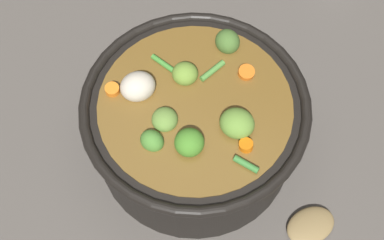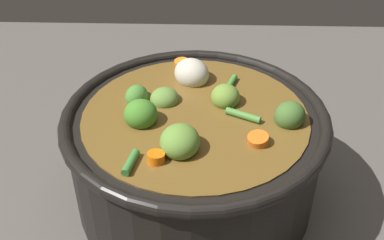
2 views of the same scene
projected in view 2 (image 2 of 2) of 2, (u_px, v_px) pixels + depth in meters
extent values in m
plane|color=#514C47|center=(195.00, 194.00, 0.63)|extent=(1.10, 1.10, 0.00)
cylinder|color=black|center=(195.00, 158.00, 0.59)|extent=(0.31, 0.31, 0.13)
torus|color=black|center=(195.00, 116.00, 0.55)|extent=(0.32, 0.32, 0.02)
cylinder|color=brown|center=(195.00, 154.00, 0.59)|extent=(0.27, 0.27, 0.12)
ellipsoid|color=olive|center=(165.00, 99.00, 0.57)|extent=(0.05, 0.05, 0.03)
ellipsoid|color=#498432|center=(137.00, 97.00, 0.58)|extent=(0.04, 0.04, 0.03)
ellipsoid|color=#448228|center=(141.00, 114.00, 0.53)|extent=(0.05, 0.05, 0.03)
ellipsoid|color=olive|center=(225.00, 97.00, 0.57)|extent=(0.04, 0.04, 0.03)
ellipsoid|color=olive|center=(180.00, 142.00, 0.49)|extent=(0.05, 0.05, 0.04)
ellipsoid|color=#44692C|center=(290.00, 116.00, 0.53)|extent=(0.05, 0.05, 0.03)
cylinder|color=orange|center=(182.00, 66.00, 0.64)|extent=(0.03, 0.03, 0.02)
cylinder|color=orange|center=(258.00, 141.00, 0.51)|extent=(0.03, 0.03, 0.02)
cylinder|color=orange|center=(156.00, 159.00, 0.48)|extent=(0.03, 0.03, 0.02)
ellipsoid|color=beige|center=(192.00, 74.00, 0.61)|extent=(0.07, 0.07, 0.04)
cylinder|color=#3B7E36|center=(131.00, 162.00, 0.47)|extent=(0.04, 0.02, 0.01)
cylinder|color=#418A33|center=(230.00, 84.00, 0.60)|extent=(0.04, 0.02, 0.01)
cylinder|color=#508E3C|center=(243.00, 115.00, 0.54)|extent=(0.03, 0.04, 0.01)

